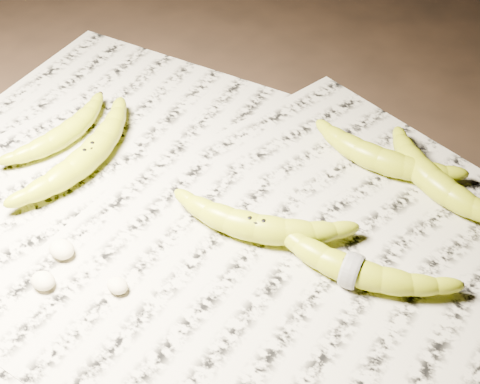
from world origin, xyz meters
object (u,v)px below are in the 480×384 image
Objects in this scene: banana_taped at (352,269)px; banana_upper_b at (433,179)px; banana_left_a at (89,154)px; banana_upper_a at (380,158)px; banana_left_b at (65,132)px; banana_center at (257,226)px.

banana_taped is 0.20m from banana_upper_b.
banana_upper_a is (0.33, 0.24, -0.00)m from banana_left_a.
banana_left_a is at bearing -149.78° from banana_upper_a.
banana_upper_b reaches higher than banana_taped.
banana_left_a is 1.33× the size of banana_left_b.
banana_center reaches higher than banana_taped.
banana_center is 1.08× the size of banana_upper_a.
banana_upper_a is at bearing -155.15° from banana_upper_b.
banana_center reaches higher than banana_left_b.
banana_taped is (0.47, 0.02, 0.00)m from banana_left_b.
banana_left_a is 1.09× the size of banana_center.
banana_center is at bearing -111.95° from banana_upper_a.
banana_left_a reaches higher than banana_taped.
banana_left_b is 0.53m from banana_upper_b.
banana_left_b is 0.80× the size of banana_taped.
banana_upper_b is (0.48, 0.22, 0.00)m from banana_left_b.
banana_left_b is 0.90× the size of banana_upper_b.
banana_center is 0.13m from banana_taped.
banana_upper_b is at bearing -64.72° from banana_left_b.
banana_upper_a is 1.01× the size of banana_upper_b.
banana_upper_b is at bearing 35.62° from banana_center.
banana_left_a reaches higher than banana_upper_a.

